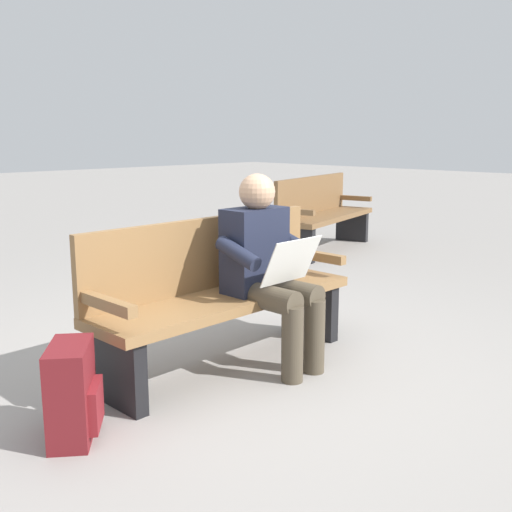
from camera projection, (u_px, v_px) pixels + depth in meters
ground_plane at (229, 365)px, 3.79m from camera, size 40.00×40.00×0.00m
bench_near at (220, 291)px, 3.75m from camera, size 1.81×0.51×0.90m
person_seated at (268, 266)px, 3.68m from camera, size 0.58×0.58×1.18m
backpack at (73, 393)px, 2.84m from camera, size 0.36×0.38×0.46m
bench_far at (322, 213)px, 7.49m from camera, size 1.86×0.89×0.90m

